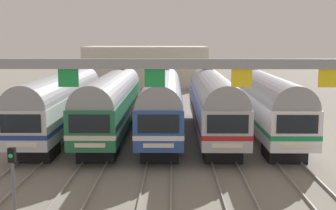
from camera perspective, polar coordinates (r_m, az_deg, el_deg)
name	(u,v)px	position (r m, az deg, el deg)	size (l,w,h in m)	color
ground_plane	(162,136)	(33.72, -0.72, -4.01)	(160.00, 160.00, 0.00)	gray
track_bed	(166,103)	(50.43, -0.26, 0.29)	(16.76, 70.00, 0.15)	gray
commuter_train_silver	(61,101)	(34.27, -13.59, 0.52)	(2.88, 18.06, 4.77)	silver
commuter_train_green	(112,101)	(33.54, -7.26, 0.52)	(2.88, 18.06, 5.05)	#236B42
commuter_train_blue	(162,101)	(33.23, -0.73, 0.51)	(2.88, 18.06, 5.05)	#284C9E
commuter_train_stainless	(213,101)	(33.36, 5.83, 0.50)	(2.88, 18.06, 5.05)	#B2B5BA
commuter_train_white	(264,101)	(33.92, 12.26, 0.48)	(2.88, 18.06, 5.05)	white
catenary_gantry	(155,87)	(19.53, -1.71, 2.28)	(20.50, 0.44, 6.97)	gray
yard_signal_mast	(13,169)	(19.23, -19.39, -7.73)	(0.28, 0.35, 3.03)	#59595E
maintenance_building	(147,66)	(70.10, -2.76, 5.06)	(18.72, 10.00, 6.08)	beige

